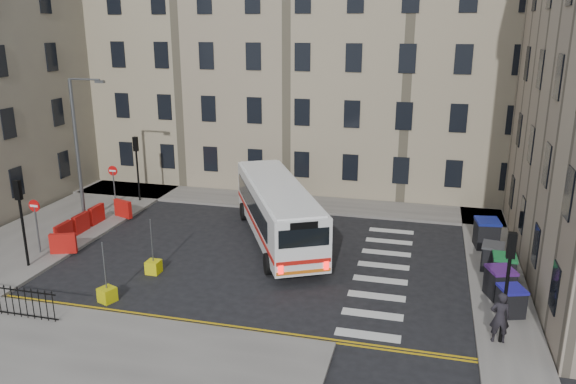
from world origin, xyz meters
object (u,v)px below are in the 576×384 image
at_px(wheelie_bin_e, 486,233).
at_px(bollard_yellow, 154,267).
at_px(wheelie_bin_b, 500,282).
at_px(wheelie_bin_c, 504,269).
at_px(bollard_chevron, 107,295).
at_px(streetlamp, 77,150).
at_px(bus, 277,209).
at_px(wheelie_bin_d, 492,257).
at_px(wheelie_bin_a, 511,301).
at_px(pedestrian, 500,317).

xyz_separation_m(wheelie_bin_e, bollard_yellow, (-14.88, -6.73, -0.57)).
bearing_deg(wheelie_bin_b, wheelie_bin_c, 59.35).
bearing_deg(bollard_chevron, wheelie_bin_c, 19.54).
bearing_deg(wheelie_bin_e, streetlamp, 177.37).
relative_size(streetlamp, bus, 0.74).
relative_size(bus, wheelie_bin_d, 8.92).
xyz_separation_m(streetlamp, wheelie_bin_e, (21.78, 1.70, -3.47)).
distance_m(wheelie_bin_c, wheelie_bin_e, 4.10).
xyz_separation_m(bollard_yellow, bollard_chevron, (-0.55, -2.97, 0.00)).
distance_m(wheelie_bin_a, bollard_chevron, 16.03).
bearing_deg(bollard_yellow, wheelie_bin_a, -1.05).
bearing_deg(bus, pedestrian, -64.35).
distance_m(wheelie_bin_b, bollard_yellow, 15.04).
relative_size(wheelie_bin_b, wheelie_bin_e, 0.98).
relative_size(wheelie_bin_a, bollard_yellow, 2.08).
height_order(wheelie_bin_c, bollard_chevron, wheelie_bin_c).
height_order(wheelie_bin_b, wheelie_bin_c, wheelie_bin_b).
relative_size(wheelie_bin_a, wheelie_bin_d, 1.01).
height_order(wheelie_bin_d, bollard_yellow, wheelie_bin_d).
relative_size(wheelie_bin_b, wheelie_bin_d, 1.13).
distance_m(bus, wheelie_bin_a, 12.23).
xyz_separation_m(wheelie_bin_d, bollard_chevron, (-15.48, -6.93, -0.46)).
bearing_deg(bollard_yellow, bus, 50.08).
relative_size(wheelie_bin_a, pedestrian, 0.66).
distance_m(wheelie_bin_a, wheelie_bin_b, 1.46).
relative_size(bollard_yellow, bollard_chevron, 1.00).
relative_size(streetlamp, wheelie_bin_e, 5.69).
relative_size(wheelie_bin_b, wheelie_bin_c, 1.13).
bearing_deg(bus, wheelie_bin_e, -19.20).
height_order(streetlamp, pedestrian, streetlamp).
height_order(bus, wheelie_bin_c, bus).
bearing_deg(pedestrian, wheelie_bin_a, -113.39).
height_order(wheelie_bin_a, pedestrian, pedestrian).
relative_size(wheelie_bin_c, bollard_chevron, 2.05).
bearing_deg(wheelie_bin_d, bus, -177.95).
relative_size(wheelie_bin_c, wheelie_bin_d, 1.00).
xyz_separation_m(wheelie_bin_a, wheelie_bin_b, (-0.27, 1.44, 0.07)).
relative_size(wheelie_bin_a, wheelie_bin_b, 0.89).
bearing_deg(wheelie_bin_d, wheelie_bin_b, -79.91).
distance_m(wheelie_bin_e, pedestrian, 9.21).
relative_size(wheelie_bin_d, pedestrian, 0.65).
xyz_separation_m(wheelie_bin_a, bollard_yellow, (-15.25, 0.28, -0.41)).
bearing_deg(wheelie_bin_b, streetlamp, 150.57).
xyz_separation_m(bus, wheelie_bin_d, (10.53, -1.30, -0.98)).
height_order(wheelie_bin_b, wheelie_bin_e, wheelie_bin_e).
bearing_deg(wheelie_bin_c, bus, 167.90).
xyz_separation_m(streetlamp, wheelie_bin_d, (21.84, -1.07, -3.58)).
relative_size(bus, pedestrian, 5.81).
xyz_separation_m(wheelie_bin_b, wheelie_bin_c, (0.30, 1.49, -0.01)).
relative_size(pedestrian, bollard_chevron, 3.15).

